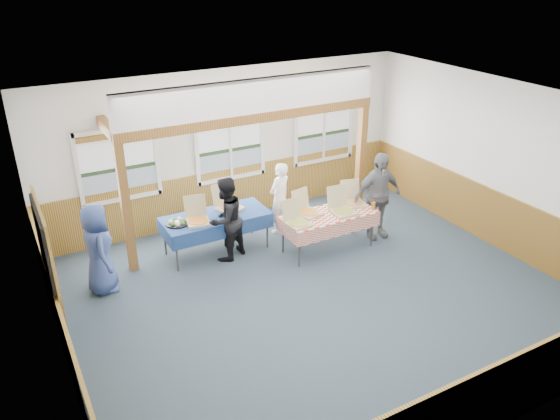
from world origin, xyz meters
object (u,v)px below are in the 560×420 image
object	(u,v)px
table_left	(216,218)
woman_black	(226,219)
woman_white	(280,198)
man_blue	(98,249)
table_right	(329,217)
person_grey	(378,196)

from	to	relation	value
table_left	woman_black	distance (m)	0.35
woman_white	man_blue	size ratio (longest dim) A/B	0.94
table_left	woman_white	size ratio (longest dim) A/B	1.45
table_left	table_right	size ratio (longest dim) A/B	1.17
man_blue	person_grey	bearing A→B (deg)	-95.71
table_left	woman_white	bearing A→B (deg)	-10.34
man_blue	woman_white	bearing A→B (deg)	-81.42
man_blue	person_grey	size ratio (longest dim) A/B	0.90
table_left	woman_white	distance (m)	1.47
table_left	woman_black	size ratio (longest dim) A/B	1.35
table_right	man_blue	xyz separation A→B (m)	(-4.13, 0.65, 0.10)
woman_white	person_grey	distance (m)	1.95
man_blue	person_grey	distance (m)	5.31
table_left	man_blue	bearing A→B (deg)	171.81
woman_black	person_grey	xyz separation A→B (m)	(2.98, -0.64, 0.08)
woman_white	man_blue	xyz separation A→B (m)	(-3.67, -0.46, 0.05)
table_right	woman_white	world-z (taller)	woman_white
woman_white	person_grey	xyz separation A→B (m)	(1.59, -1.12, 0.14)
woman_white	person_grey	world-z (taller)	person_grey
table_left	woman_black	bearing A→B (deg)	-93.85
table_right	woman_black	distance (m)	1.95
table_left	man_blue	xyz separation A→B (m)	(-2.22, -0.31, 0.09)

